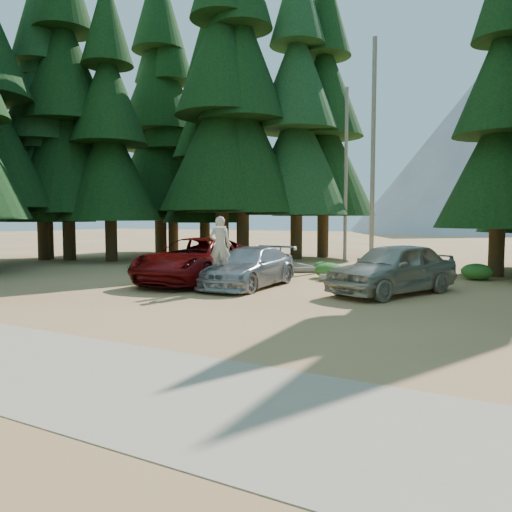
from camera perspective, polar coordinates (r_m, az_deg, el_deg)
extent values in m
plane|color=#A37645|center=(14.86, -5.64, -5.40)|extent=(160.00, 160.00, 0.00)
cube|color=tan|center=(10.30, -26.91, -10.18)|extent=(26.00, 3.50, 0.01)
cylinder|color=gray|center=(27.82, 13.23, 11.43)|extent=(0.24, 0.24, 12.00)
cylinder|color=gray|center=(29.73, 10.23, 9.07)|extent=(0.20, 0.20, 10.00)
cone|color=gray|center=(98.09, 24.22, 10.68)|extent=(44.00, 44.00, 28.00)
cone|color=gray|center=(108.56, 20.34, 8.01)|extent=(36.00, 36.00, 20.00)
imported|color=#5A0708|center=(19.58, -6.80, -0.48)|extent=(3.59, 6.57, 1.75)
imported|color=#A5A8AD|center=(18.23, -0.81, -1.27)|extent=(2.17, 5.06, 1.45)
imported|color=#ACA799|center=(17.10, 15.38, -1.35)|extent=(3.89, 5.42, 1.72)
imported|color=beige|center=(16.97, -4.13, 1.19)|extent=(0.85, 0.70, 2.00)
cylinder|color=white|center=(16.99, -4.05, 3.33)|extent=(0.36, 0.36, 0.04)
cylinder|color=gray|center=(23.14, 5.01, -1.58)|extent=(3.24, 2.20, 0.26)
cylinder|color=gray|center=(24.67, 5.58, -1.23)|extent=(2.47, 2.22, 0.25)
cylinder|color=gray|center=(19.98, 13.81, -2.58)|extent=(4.47, 1.55, 0.29)
ellipsoid|color=#2F6B20|center=(25.44, -5.80, -0.70)|extent=(1.04, 1.04, 0.57)
ellipsoid|color=#2F6B20|center=(24.54, -4.85, -0.89)|extent=(1.02, 1.02, 0.56)
ellipsoid|color=#2F6B20|center=(21.90, -3.32, -1.50)|extent=(1.03, 1.03, 0.57)
ellipsoid|color=#2F6B20|center=(23.69, 7.60, -1.21)|extent=(0.86, 0.86, 0.47)
ellipsoid|color=#2F6B20|center=(21.16, 8.30, -1.64)|extent=(1.17, 1.17, 0.65)
ellipsoid|color=#2F6B20|center=(22.25, 23.90, -1.65)|extent=(1.21, 1.21, 0.67)
ellipsoid|color=#2F6B20|center=(24.09, -13.68, -1.27)|extent=(0.75, 0.75, 0.41)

